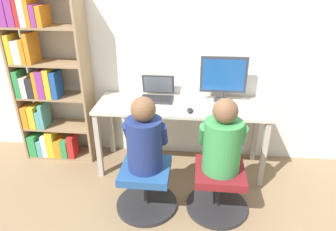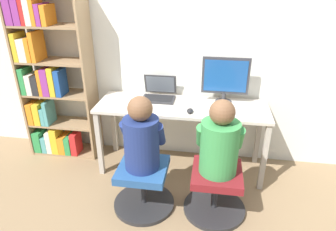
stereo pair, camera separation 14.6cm
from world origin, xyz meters
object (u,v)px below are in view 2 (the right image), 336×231
laptop (159,94)px  bookshelf (48,81)px  person_at_laptop (141,137)px  keyboard (220,114)px  person_at_monitor (220,142)px  office_chair_left (216,190)px  desktop_monitor (225,79)px  office_chair_right (143,186)px

laptop → bookshelf: bookshelf is taller
person_at_laptop → keyboard: bearing=35.8°
person_at_monitor → bookshelf: bookshelf is taller
office_chair_left → bookshelf: (-1.88, 0.73, 0.67)m
keyboard → bookshelf: 1.90m
person_at_laptop → bookshelf: bookshelf is taller
desktop_monitor → laptop: size_ratio=1.37×
person_at_monitor → person_at_laptop: 0.65m
desktop_monitor → bookshelf: size_ratio=0.25×
desktop_monitor → keyboard: bearing=-95.5°
desktop_monitor → keyboard: size_ratio=1.12×
laptop → person_at_monitor: person_at_monitor is taller
office_chair_right → person_at_laptop: bearing=90.0°
person_at_laptop → office_chair_left: bearing=2.7°
desktop_monitor → keyboard: (-0.03, -0.33, -0.24)m
desktop_monitor → office_chair_right: 1.32m
office_chair_right → person_at_laptop: 0.50m
laptop → office_chair_right: size_ratio=0.62×
keyboard → office_chair_right: 0.97m
bookshelf → person_at_monitor: bearing=-21.0°
keyboard → office_chair_right: (-0.65, -0.47, -0.54)m
laptop → keyboard: 0.73m
office_chair_right → laptop: bearing=89.9°
laptop → office_chair_right: laptop is taller
keyboard → person_at_monitor: person_at_monitor is taller
person_at_laptop → laptop: bearing=89.9°
keyboard → office_chair_left: 0.70m
person_at_monitor → office_chair_right: bearing=-176.5°
office_chair_left → office_chair_right: size_ratio=1.00×
keyboard → office_chair_right: bearing=-144.0°
office_chair_right → person_at_monitor: 0.82m
laptop → office_chair_left: bearing=-50.0°
laptop → person_at_laptop: size_ratio=0.53×
desktop_monitor → person_at_laptop: 1.09m
desktop_monitor → bookshelf: bookshelf is taller
laptop → person_at_laptop: bearing=-90.1°
office_chair_left → bookshelf: 2.12m
person_at_laptop → bookshelf: 1.45m
office_chair_left → person_at_laptop: 0.82m
desktop_monitor → laptop: (-0.68, -0.00, -0.20)m
desktop_monitor → bookshelf: (-1.91, -0.05, -0.11)m
person_at_monitor → person_at_laptop: bearing=-176.9°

